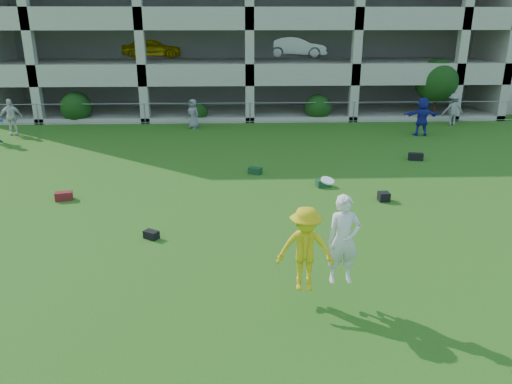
{
  "coord_description": "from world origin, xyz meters",
  "views": [
    {
      "loc": [
        -0.76,
        -9.45,
        5.78
      ],
      "look_at": [
        -0.28,
        3.0,
        1.4
      ],
      "focal_mm": 35.0,
      "sensor_mm": 36.0,
      "label": 1
    }
  ],
  "objects_px": {
    "bystander_b": "(11,117)",
    "bystander_f": "(453,109)",
    "bystander_c": "(193,114)",
    "crate_d": "(384,197)",
    "bystander_d": "(422,117)",
    "frisbee_contest": "(316,246)",
    "parking_garage": "(246,13)"
  },
  "relations": [
    {
      "from": "bystander_b",
      "to": "bystander_f",
      "type": "xyz_separation_m",
      "value": [
        23.76,
        1.5,
        -0.03
      ]
    },
    {
      "from": "bystander_c",
      "to": "crate_d",
      "type": "distance_m",
      "value": 13.82
    },
    {
      "from": "bystander_c",
      "to": "bystander_d",
      "type": "bearing_deg",
      "value": 27.61
    },
    {
      "from": "bystander_c",
      "to": "frisbee_contest",
      "type": "distance_m",
      "value": 18.35
    },
    {
      "from": "parking_garage",
      "to": "crate_d",
      "type": "bearing_deg",
      "value": -79.35
    },
    {
      "from": "bystander_b",
      "to": "bystander_c",
      "type": "height_order",
      "value": "bystander_b"
    },
    {
      "from": "bystander_b",
      "to": "crate_d",
      "type": "xyz_separation_m",
      "value": [
        16.47,
        -10.56,
        -0.77
      ]
    },
    {
      "from": "bystander_b",
      "to": "bystander_f",
      "type": "relative_size",
      "value": 1.04
    },
    {
      "from": "bystander_c",
      "to": "frisbee_contest",
      "type": "bearing_deg",
      "value": -39.31
    },
    {
      "from": "parking_garage",
      "to": "bystander_c",
      "type": "bearing_deg",
      "value": -107.39
    },
    {
      "from": "bystander_c",
      "to": "bystander_b",
      "type": "bearing_deg",
      "value": -134.4
    },
    {
      "from": "bystander_f",
      "to": "bystander_c",
      "type": "bearing_deg",
      "value": 7.21
    },
    {
      "from": "bystander_f",
      "to": "crate_d",
      "type": "relative_size",
      "value": 5.08
    },
    {
      "from": "bystander_c",
      "to": "crate_d",
      "type": "height_order",
      "value": "bystander_c"
    },
    {
      "from": "bystander_d",
      "to": "crate_d",
      "type": "bearing_deg",
      "value": 66.62
    },
    {
      "from": "bystander_d",
      "to": "parking_garage",
      "type": "height_order",
      "value": "parking_garage"
    },
    {
      "from": "bystander_c",
      "to": "crate_d",
      "type": "xyz_separation_m",
      "value": [
        7.23,
        -11.76,
        -0.65
      ]
    },
    {
      "from": "bystander_b",
      "to": "crate_d",
      "type": "bearing_deg",
      "value": -46.33
    },
    {
      "from": "bystander_b",
      "to": "crate_d",
      "type": "height_order",
      "value": "bystander_b"
    },
    {
      "from": "frisbee_contest",
      "to": "parking_garage",
      "type": "distance_m",
      "value": 28.32
    },
    {
      "from": "bystander_b",
      "to": "frisbee_contest",
      "type": "distance_m",
      "value": 21.3
    },
    {
      "from": "bystander_b",
      "to": "parking_garage",
      "type": "relative_size",
      "value": 0.06
    },
    {
      "from": "crate_d",
      "to": "parking_garage",
      "type": "bearing_deg",
      "value": 100.65
    },
    {
      "from": "bystander_b",
      "to": "bystander_d",
      "type": "height_order",
      "value": "bystander_d"
    },
    {
      "from": "bystander_b",
      "to": "bystander_f",
      "type": "bearing_deg",
      "value": -10.07
    },
    {
      "from": "parking_garage",
      "to": "bystander_d",
      "type": "bearing_deg",
      "value": -54.5
    },
    {
      "from": "bystander_c",
      "to": "crate_d",
      "type": "relative_size",
      "value": 4.55
    },
    {
      "from": "frisbee_contest",
      "to": "bystander_f",
      "type": "bearing_deg",
      "value": 59.91
    },
    {
      "from": "bystander_f",
      "to": "crate_d",
      "type": "xyz_separation_m",
      "value": [
        -7.3,
        -12.05,
        -0.74
      ]
    },
    {
      "from": "bystander_d",
      "to": "frisbee_contest",
      "type": "relative_size",
      "value": 0.79
    },
    {
      "from": "bystander_f",
      "to": "crate_d",
      "type": "bearing_deg",
      "value": 64.89
    },
    {
      "from": "crate_d",
      "to": "frisbee_contest",
      "type": "distance_m",
      "value": 7.04
    }
  ]
}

